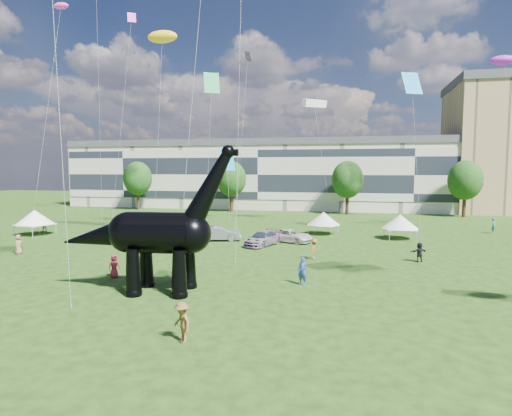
# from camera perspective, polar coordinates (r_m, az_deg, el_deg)

# --- Properties ---
(ground) EXTENTS (220.00, 220.00, 0.00)m
(ground) POSITION_cam_1_polar(r_m,az_deg,el_deg) (22.61, -11.33, -14.45)
(ground) COLOR #16330C
(ground) RESTS_ON ground
(terrace_row) EXTENTS (78.00, 11.00, 12.00)m
(terrace_row) POSITION_cam_1_polar(r_m,az_deg,el_deg) (83.13, 1.06, 4.17)
(terrace_row) COLOR beige
(terrace_row) RESTS_ON ground
(tree_far_left) EXTENTS (5.20, 5.20, 9.44)m
(tree_far_left) POSITION_cam_1_polar(r_m,az_deg,el_deg) (82.15, -15.51, 4.17)
(tree_far_left) COLOR #382314
(tree_far_left) RESTS_ON ground
(tree_mid_left) EXTENTS (5.20, 5.20, 9.44)m
(tree_mid_left) POSITION_cam_1_polar(r_m,az_deg,el_deg) (75.34, -3.32, 4.27)
(tree_mid_left) COLOR #382314
(tree_mid_left) RESTS_ON ground
(tree_mid_right) EXTENTS (5.20, 5.20, 9.44)m
(tree_mid_right) POSITION_cam_1_polar(r_m,az_deg,el_deg) (72.42, 12.12, 4.12)
(tree_mid_right) COLOR #382314
(tree_mid_right) RESTS_ON ground
(tree_far_right) EXTENTS (5.20, 5.20, 9.44)m
(tree_far_right) POSITION_cam_1_polar(r_m,az_deg,el_deg) (74.43, 26.14, 3.73)
(tree_far_right) COLOR #382314
(tree_far_right) RESTS_ON ground
(dinosaur_sculpture) EXTENTS (11.45, 3.42, 9.33)m
(dinosaur_sculpture) POSITION_cam_1_polar(r_m,az_deg,el_deg) (27.02, -13.53, -3.54)
(dinosaur_sculpture) COLOR black
(dinosaur_sculpture) RESTS_ON ground
(car_silver) EXTENTS (2.30, 4.27, 1.38)m
(car_silver) POSITION_cam_1_polar(r_m,az_deg,el_deg) (49.06, -9.99, -2.90)
(car_silver) COLOR #B9BBBF
(car_silver) RESTS_ON ground
(car_grey) EXTENTS (4.98, 2.91, 1.55)m
(car_grey) POSITION_cam_1_polar(r_m,az_deg,el_deg) (45.32, -5.02, -3.40)
(car_grey) COLOR gray
(car_grey) RESTS_ON ground
(car_white) EXTENTS (5.23, 3.80, 1.32)m
(car_white) POSITION_cam_1_polar(r_m,az_deg,el_deg) (44.44, 4.61, -3.72)
(car_white) COLOR silver
(car_white) RESTS_ON ground
(car_dark) EXTENTS (3.51, 5.27, 1.42)m
(car_dark) POSITION_cam_1_polar(r_m,az_deg,el_deg) (42.35, 0.90, -4.08)
(car_dark) COLOR #595960
(car_dark) RESTS_ON ground
(gazebo_near) EXTENTS (4.57, 4.57, 2.59)m
(gazebo_near) POSITION_cam_1_polar(r_m,az_deg,el_deg) (50.10, 9.00, -1.41)
(gazebo_near) COLOR silver
(gazebo_near) RESTS_ON ground
(gazebo_far) EXTENTS (4.26, 4.26, 2.66)m
(gazebo_far) POSITION_cam_1_polar(r_m,az_deg,el_deg) (48.69, 18.66, -1.76)
(gazebo_far) COLOR silver
(gazebo_far) RESTS_ON ground
(gazebo_left) EXTENTS (4.94, 4.94, 2.88)m
(gazebo_left) POSITION_cam_1_polar(r_m,az_deg,el_deg) (55.14, -27.42, -1.12)
(gazebo_left) COLOR white
(gazebo_left) RESTS_ON ground
(visitors) EXTENTS (53.18, 38.75, 1.86)m
(visitors) POSITION_cam_1_polar(r_m,az_deg,el_deg) (35.92, -5.32, -5.53)
(visitors) COLOR #317C74
(visitors) RESTS_ON ground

